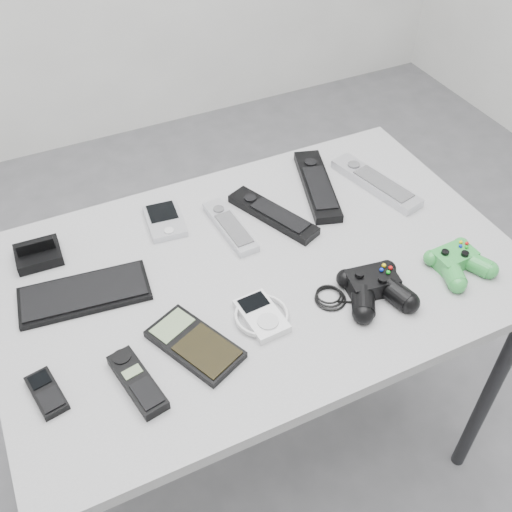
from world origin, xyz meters
name	(u,v)px	position (x,y,z in m)	size (l,w,h in m)	color
floor	(282,420)	(0.00, 0.00, 0.00)	(3.50, 3.50, 0.00)	slate
desk	(258,288)	(-0.10, -0.03, 0.66)	(1.08, 0.69, 0.72)	gray
pda_keyboard	(84,293)	(-0.44, 0.04, 0.73)	(0.25, 0.11, 0.02)	black
dock_bracket	(37,250)	(-0.50, 0.19, 0.75)	(0.09, 0.08, 0.05)	black
pda	(165,220)	(-0.23, 0.18, 0.73)	(0.08, 0.12, 0.02)	#BABBC2
remote_silver_a	(230,226)	(-0.10, 0.10, 0.73)	(0.05, 0.19, 0.02)	#BABBC2
remote_black_a	(273,214)	(0.00, 0.10, 0.73)	(0.05, 0.23, 0.02)	black
remote_black_b	(317,185)	(0.15, 0.15, 0.74)	(0.06, 0.26, 0.03)	black
remote_silver_b	(376,182)	(0.28, 0.10, 0.74)	(0.06, 0.25, 0.03)	#B6B6BD
mobile_phone	(46,393)	(-0.56, -0.16, 0.73)	(0.04, 0.10, 0.02)	black
cordless_handset	(137,382)	(-0.41, -0.20, 0.73)	(0.05, 0.15, 0.02)	black
calculator	(195,344)	(-0.29, -0.17, 0.73)	(0.09, 0.18, 0.02)	black
mp3_player	(261,315)	(-0.15, -0.16, 0.73)	(0.11, 0.11, 0.02)	silver
controller_black	(375,286)	(0.08, -0.20, 0.75)	(0.24, 0.15, 0.05)	black
controller_green	(458,260)	(0.27, -0.21, 0.74)	(0.12, 0.13, 0.04)	#227E36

